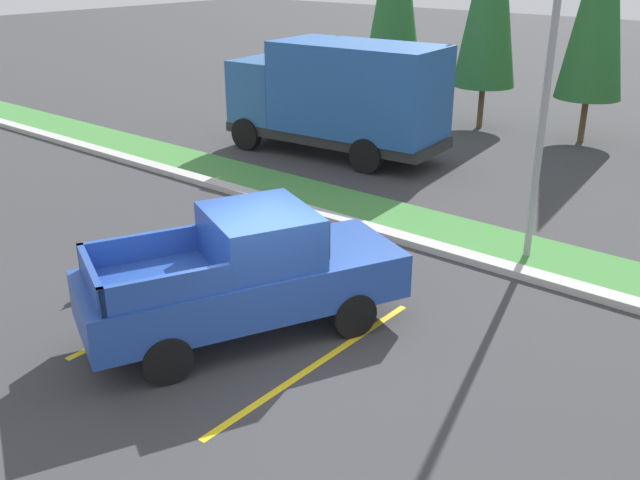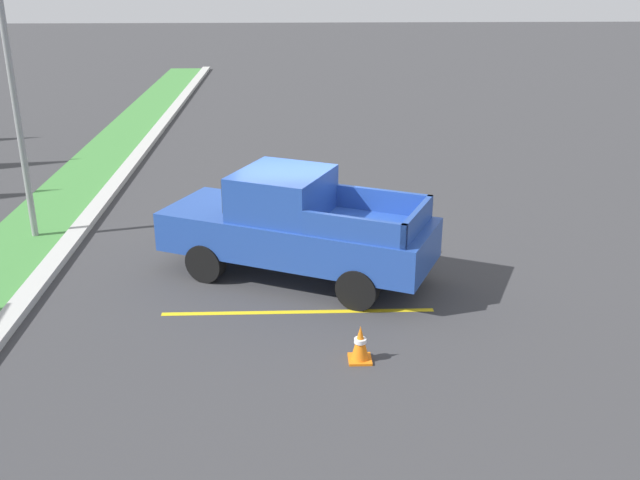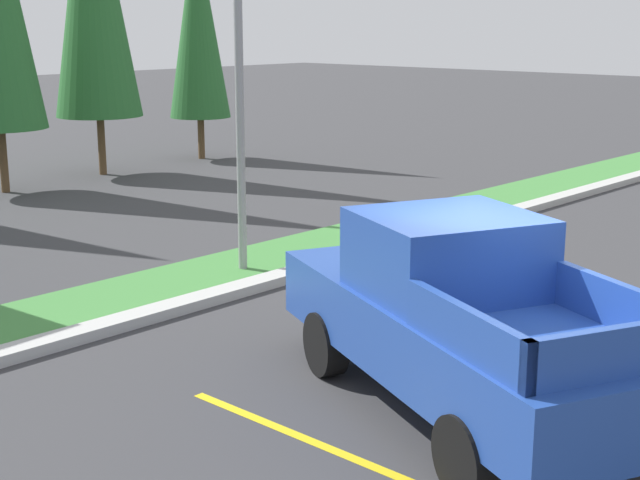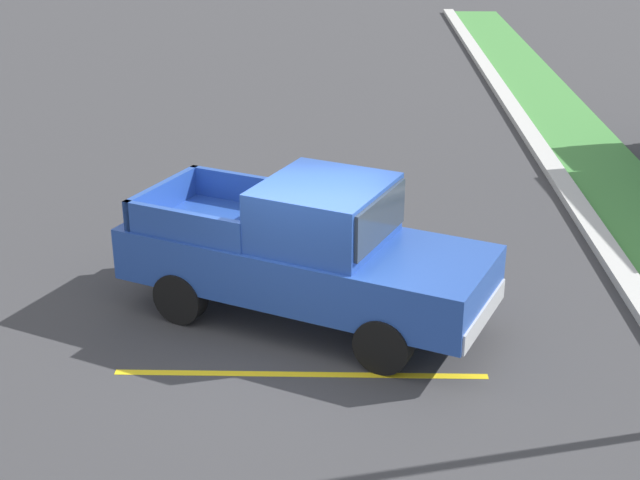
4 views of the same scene
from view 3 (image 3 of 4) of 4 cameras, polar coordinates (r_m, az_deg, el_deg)
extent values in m
plane|color=#38383A|center=(10.59, 11.04, -9.34)|extent=(120.00, 120.00, 0.00)
cube|color=yellow|center=(8.91, 2.70, -13.61)|extent=(0.12, 4.80, 0.01)
cube|color=yellow|center=(11.27, 12.97, -8.00)|extent=(0.12, 4.80, 0.01)
cube|color=#B2B2AD|center=(13.66, -7.09, -3.62)|extent=(56.00, 0.40, 0.15)
cube|color=#42843D|center=(14.50, -9.91, -2.90)|extent=(56.00, 1.80, 0.06)
cylinder|color=black|center=(10.81, 0.38, -6.44)|extent=(0.57, 0.81, 0.76)
cylinder|color=black|center=(11.55, 8.18, -5.26)|extent=(0.57, 0.81, 0.76)
cylinder|color=black|center=(8.28, 9.10, -13.08)|extent=(0.57, 0.81, 0.76)
cylinder|color=black|center=(9.23, 18.27, -10.75)|extent=(0.57, 0.81, 0.76)
cube|color=#23479E|center=(9.72, 8.66, -5.79)|extent=(3.89, 5.52, 0.76)
cube|color=#23479E|center=(9.73, 7.91, -0.81)|extent=(2.27, 2.19, 0.84)
cube|color=#2D3842|center=(10.42, 5.62, 0.47)|extent=(1.50, 0.73, 0.63)
cube|color=#23479E|center=(7.93, 9.01, -5.66)|extent=(0.88, 1.77, 0.44)
cube|color=#23479E|center=(8.92, 18.37, -4.05)|extent=(0.88, 1.77, 0.44)
cube|color=#23479E|center=(7.74, 17.96, -6.67)|extent=(1.68, 0.84, 0.44)
cube|color=silver|center=(11.93, 2.24, -3.22)|extent=(1.71, 0.90, 0.28)
cylinder|color=gray|center=(14.79, -5.07, 11.89)|extent=(0.14, 0.14, 7.35)
cylinder|color=brown|center=(23.55, -19.04, 4.68)|extent=(0.20, 0.20, 1.55)
cylinder|color=brown|center=(25.61, -13.38, 5.73)|extent=(0.20, 0.20, 1.58)
cylinder|color=brown|center=(28.11, -7.38, 6.30)|extent=(0.20, 0.20, 1.25)
cone|color=#28662D|center=(27.90, -7.60, 13.41)|extent=(1.81, 1.81, 5.71)
camera|label=1|loc=(15.42, 52.65, 15.41)|focal=39.67mm
camera|label=2|loc=(7.56, -96.72, 12.28)|focal=40.59mm
camera|label=4|loc=(20.19, 27.86, 17.99)|focal=51.19mm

